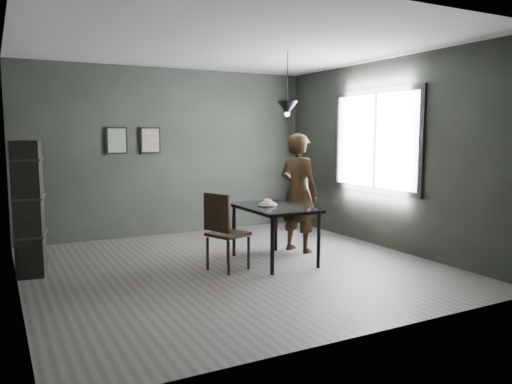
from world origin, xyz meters
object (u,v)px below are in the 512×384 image
cafe_table (274,212)px  pendant_lamp (287,108)px  white_plate (268,205)px  woman (298,193)px  wood_chair (223,227)px  shelf_unit (29,208)px

cafe_table → pendant_lamp: pendant_lamp is taller
cafe_table → white_plate: white_plate is taller
woman → wood_chair: 1.52m
wood_chair → pendant_lamp: bearing=-10.3°
white_plate → shelf_unit: (-2.86, 0.79, 0.06)m
cafe_table → pendant_lamp: size_ratio=1.39×
white_plate → woman: woman is taller
woman → pendant_lamp: (-0.37, -0.27, 1.19)m
cafe_table → woman: (0.62, 0.37, 0.19)m
woman → white_plate: bearing=90.7°
white_plate → wood_chair: bearing=-165.7°
pendant_lamp → cafe_table: bearing=-158.2°
woman → shelf_unit: size_ratio=1.05×
cafe_table → white_plate: (-0.06, 0.09, 0.08)m
cafe_table → wood_chair: size_ratio=1.22×
cafe_table → wood_chair: (-0.79, -0.10, -0.11)m
cafe_table → white_plate: size_ratio=5.22×
woman → wood_chair: size_ratio=1.75×
cafe_table → woman: size_ratio=0.70×
cafe_table → white_plate: bearing=122.7°
cafe_table → white_plate: 0.13m
wood_chair → pendant_lamp: 1.83m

